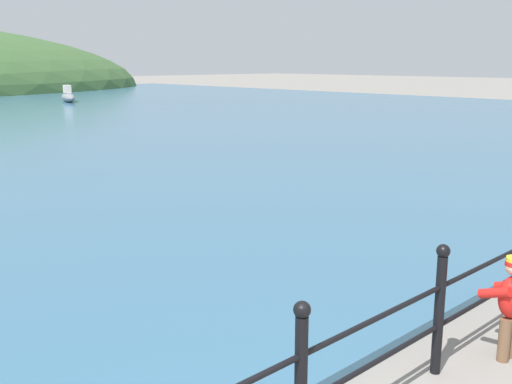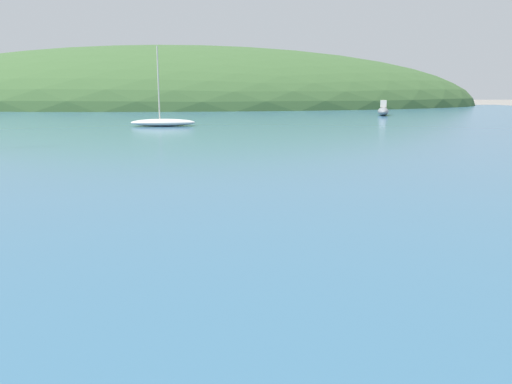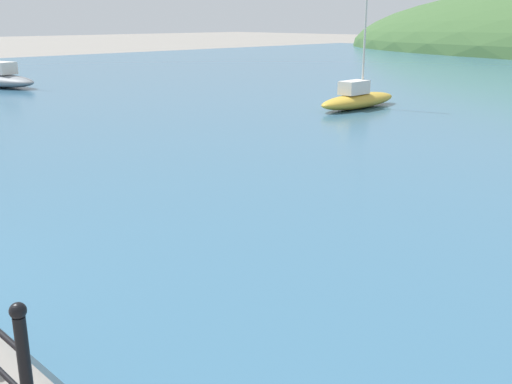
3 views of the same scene
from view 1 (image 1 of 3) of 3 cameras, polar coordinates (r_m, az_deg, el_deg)
boat_red_dinghy at (r=42.44m, az=-17.46°, el=8.68°), size 1.69×3.15×1.10m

